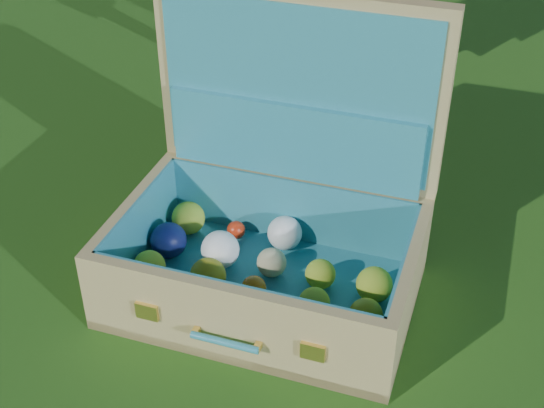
{
  "coord_description": "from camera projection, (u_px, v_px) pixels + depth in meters",
  "views": [
    {
      "loc": [
        0.41,
        -1.15,
        1.0
      ],
      "look_at": [
        0.18,
        0.02,
        0.17
      ],
      "focal_mm": 50.0,
      "sensor_mm": 36.0,
      "label": 1
    }
  ],
  "objects": [
    {
      "name": "suitcase",
      "position": [
        271.0,
        213.0,
        1.46
      ],
      "size": [
        0.62,
        0.49,
        0.55
      ],
      "rotation": [
        0.0,
        0.0,
        -0.13
      ],
      "color": "tan",
      "rests_on": "ground"
    },
    {
      "name": "ground",
      "position": [
        186.0,
        268.0,
        1.57
      ],
      "size": [
        60.0,
        60.0,
        0.0
      ],
      "primitive_type": "plane",
      "color": "#215114",
      "rests_on": "ground"
    }
  ]
}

